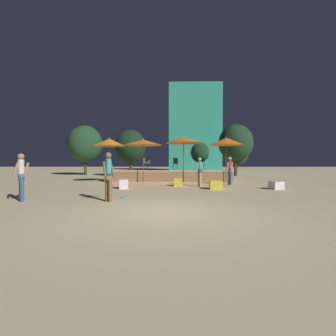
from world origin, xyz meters
TOP-DOWN VIEW (x-y plane):
  - ground_plane at (0.00, 0.00)m, footprint 120.00×120.00m
  - wooden_deck at (-0.00, 10.62)m, footprint 8.98×2.74m
  - patio_umbrella_0 at (-1.69, 8.78)m, footprint 2.55×2.55m
  - patio_umbrella_1 at (1.03, 9.23)m, footprint 2.46×2.46m
  - patio_umbrella_2 at (3.91, 9.13)m, footprint 2.28×2.28m
  - patio_umbrella_3 at (-4.01, 8.89)m, footprint 2.16×2.16m
  - cube_seat_0 at (5.53, 5.26)m, footprint 0.66×0.66m
  - cube_seat_1 at (-2.29, 5.34)m, footprint 0.56×0.56m
  - cube_seat_2 at (0.59, 6.66)m, footprint 0.49×0.49m
  - cube_seat_3 at (2.46, 5.22)m, footprint 0.66×0.66m
  - person_0 at (3.73, 7.44)m, footprint 0.45×0.32m
  - person_1 at (-5.04, 1.50)m, footprint 0.43×0.42m
  - person_2 at (1.78, 6.39)m, footprint 0.50×0.28m
  - person_3 at (-2.00, 1.55)m, footprint 0.35×0.48m
  - bistro_chair_0 at (-1.55, 9.79)m, footprint 0.48×0.48m
  - bistro_chair_1 at (-1.82, 10.87)m, footprint 0.41×0.42m
  - bistro_chair_2 at (0.47, 10.91)m, footprint 0.43×0.43m
  - bistro_chair_3 at (2.36, 10.70)m, footprint 0.40×0.40m
  - frisbee_disc at (-1.61, 2.34)m, footprint 0.23×0.23m
  - background_tree_0 at (-8.97, 17.40)m, footprint 3.54×3.54m
  - background_tree_1 at (6.58, 16.30)m, footprint 3.36×3.36m
  - background_tree_2 at (-3.76, 15.34)m, footprint 2.90×2.90m
  - background_tree_3 at (3.63, 21.17)m, footprint 2.25×2.25m
  - background_tree_4 at (6.94, 17.34)m, footprint 2.46×2.46m
  - distant_building at (3.74, 28.81)m, footprint 7.96×3.27m

SIDE VIEW (x-z plane):
  - ground_plane at x=0.00m, z-range 0.00..0.00m
  - frisbee_disc at x=-1.61m, z-range 0.00..0.03m
  - cube_seat_0 at x=5.53m, z-range 0.00..0.40m
  - cube_seat_3 at x=2.46m, z-range 0.00..0.46m
  - cube_seat_2 at x=0.59m, z-range 0.00..0.46m
  - cube_seat_1 at x=-2.29m, z-range 0.00..0.49m
  - wooden_deck at x=0.00m, z-range -0.04..0.77m
  - person_2 at x=1.78m, z-range 0.06..1.70m
  - person_1 at x=-5.04m, z-range 0.06..1.75m
  - person_0 at x=3.73m, z-range 0.07..1.77m
  - person_3 at x=-2.00m, z-range 0.07..1.79m
  - bistro_chair_0 at x=-1.55m, z-range 0.90..1.80m
  - bistro_chair_1 at x=-1.82m, z-range 0.90..1.80m
  - bistro_chair_2 at x=0.47m, z-range 0.90..1.80m
  - bistro_chair_3 at x=2.36m, z-range 0.90..1.80m
  - background_tree_4 at x=6.94m, z-range 0.47..4.12m
  - background_tree_3 at x=3.63m, z-range 0.64..4.43m
  - patio_umbrella_0 at x=-1.69m, z-range 1.21..4.17m
  - patio_umbrella_3 at x=-4.01m, z-range 1.19..4.24m
  - patio_umbrella_2 at x=3.91m, z-range 1.23..4.34m
  - background_tree_2 at x=-3.76m, z-range 0.63..5.10m
  - patio_umbrella_1 at x=1.03m, z-range 1.30..4.49m
  - background_tree_1 at x=6.58m, z-range 0.71..5.85m
  - background_tree_0 at x=-8.97m, z-range 0.67..5.91m
  - distant_building at x=3.74m, z-range 0.00..13.26m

